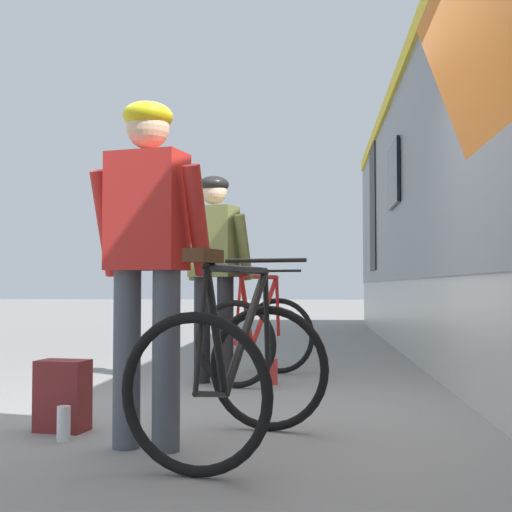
{
  "coord_description": "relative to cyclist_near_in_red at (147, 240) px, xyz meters",
  "views": [
    {
      "loc": [
        0.51,
        -4.45,
        0.82
      ],
      "look_at": [
        0.05,
        0.85,
        1.05
      ],
      "focal_mm": 49.24,
      "sensor_mm": 36.0,
      "label": 1
    }
  ],
  "objects": [
    {
      "name": "bicycle_near_black",
      "position": [
        0.45,
        -0.0,
        -0.65
      ],
      "size": [
        0.95,
        1.21,
        0.99
      ],
      "color": "black",
      "rests_on": "ground"
    },
    {
      "name": "water_bottle_near_the_bikes",
      "position": [
        0.5,
        2.38,
        -0.94
      ],
      "size": [
        0.06,
        0.06,
        0.22
      ],
      "primitive_type": "cylinder",
      "color": "red",
      "rests_on": "ground"
    },
    {
      "name": "ground_plane",
      "position": [
        0.35,
        0.95,
        -1.05
      ],
      "size": [
        80.0,
        80.0,
        0.0
      ],
      "primitive_type": "plane",
      "color": "gray"
    },
    {
      "name": "cyclist_far_in_olive",
      "position": [
        -0.01,
        2.41,
        0.0
      ],
      "size": [
        0.66,
        0.44,
        1.76
      ],
      "color": "#232328",
      "rests_on": "ground"
    },
    {
      "name": "water_bottle_by_the_backpack",
      "position": [
        -0.48,
        0.15,
        -0.96
      ],
      "size": [
        0.07,
        0.07,
        0.18
      ],
      "primitive_type": "cylinder",
      "color": "silver",
      "rests_on": "ground"
    },
    {
      "name": "cyclist_near_in_red",
      "position": [
        0.0,
        0.0,
        0.0
      ],
      "size": [
        0.65,
        0.4,
        1.76
      ],
      "color": "#4C515B",
      "rests_on": "ground"
    },
    {
      "name": "backpack_on_platform",
      "position": [
        -0.58,
        0.4,
        -0.85
      ],
      "size": [
        0.31,
        0.22,
        0.4
      ],
      "primitive_type": "cube",
      "rotation": [
        0.0,
        0.0,
        -0.16
      ],
      "color": "maroon",
      "rests_on": "ground"
    },
    {
      "name": "bicycle_far_red",
      "position": [
        0.35,
        2.63,
        -0.65
      ],
      "size": [
        0.99,
        1.23,
        0.99
      ],
      "color": "black",
      "rests_on": "ground"
    }
  ]
}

